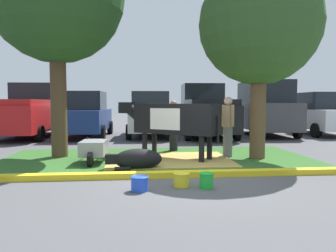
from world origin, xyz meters
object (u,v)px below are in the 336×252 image
at_px(shade_tree_right, 259,25).
at_px(calf_lying, 137,159).
at_px(pickup_truck_maroon, 30,112).
at_px(sedan_silver, 150,115).
at_px(cow_holstein, 173,119).
at_px(bucket_yellow, 181,179).
at_px(sedan_red, 86,115).
at_px(wheelbarrow, 94,148).
at_px(bucket_blue, 140,183).
at_px(person_visitor_near, 228,125).
at_px(hatchback_white, 319,114).
at_px(pickup_truck_black, 205,112).
at_px(person_handler, 174,124).
at_px(suv_dark_grey, 264,108).
at_px(bucket_green, 206,180).

relative_size(shade_tree_right, calf_lying, 4.01).
xyz_separation_m(pickup_truck_maroon, sedan_silver, (5.34, -0.21, -0.13)).
distance_m(cow_holstein, bucket_yellow, 3.11).
distance_m(bucket_yellow, sedan_red, 9.60).
xyz_separation_m(wheelbarrow, bucket_blue, (1.11, -2.69, -0.25)).
bearing_deg(person_visitor_near, hatchback_white, 44.22).
relative_size(cow_holstein, pickup_truck_black, 0.50).
distance_m(person_handler, pickup_truck_black, 4.97).
height_order(bucket_blue, sedan_silver, sedan_silver).
bearing_deg(bucket_yellow, pickup_truck_maroon, 120.35).
bearing_deg(sedan_silver, sedan_red, -178.75).
bearing_deg(sedan_silver, pickup_truck_black, -3.80).
bearing_deg(bucket_blue, suv_dark_grey, 57.40).
xyz_separation_m(wheelbarrow, bucket_green, (2.30, -2.63, -0.24)).
relative_size(bucket_blue, pickup_truck_maroon, 0.06).
distance_m(shade_tree_right, cow_holstein, 3.41).
distance_m(pickup_truck_maroon, suv_dark_grey, 10.67).
distance_m(sedan_red, suv_dark_grey, 8.21).
distance_m(sedan_silver, pickup_truck_black, 2.49).
bearing_deg(bucket_green, wheelbarrow, 131.19).
relative_size(calf_lying, sedan_silver, 0.29).
height_order(wheelbarrow, suv_dark_grey, suv_dark_grey).
distance_m(cow_holstein, bucket_blue, 3.45).
xyz_separation_m(calf_lying, hatchback_white, (8.81, 7.57, 0.75)).
height_order(bucket_blue, hatchback_white, hatchback_white).
relative_size(pickup_truck_maroon, suv_dark_grey, 1.17).
bearing_deg(pickup_truck_black, sedan_silver, 176.20).
bearing_deg(pickup_truck_black, person_handler, -113.39).
relative_size(person_handler, bucket_green, 5.66).
bearing_deg(pickup_truck_black, bucket_green, -101.85).
relative_size(bucket_blue, sedan_red, 0.07).
bearing_deg(pickup_truck_maroon, sedan_silver, -2.25).
bearing_deg(pickup_truck_black, person_visitor_near, -95.79).
bearing_deg(bucket_green, bucket_blue, -177.06).
height_order(person_visitor_near, bucket_green, person_visitor_near).
relative_size(sedan_red, hatchback_white, 1.00).
height_order(bucket_blue, pickup_truck_black, pickup_truck_black).
bearing_deg(person_visitor_near, pickup_truck_black, 84.21).
distance_m(person_handler, pickup_truck_maroon, 7.65).
bearing_deg(pickup_truck_black, wheelbarrow, -122.92).
bearing_deg(bucket_yellow, calf_lying, 116.36).
distance_m(shade_tree_right, person_handler, 3.83).
relative_size(pickup_truck_maroon, sedan_red, 1.23).
distance_m(person_handler, sedan_silver, 4.75).
height_order(bucket_green, sedan_silver, sedan_silver).
bearing_deg(bucket_yellow, suv_dark_grey, 60.25).
height_order(shade_tree_right, suv_dark_grey, shade_tree_right).
xyz_separation_m(bucket_yellow, bucket_green, (0.43, -0.17, 0.01)).
bearing_deg(wheelbarrow, hatchback_white, 34.27).
xyz_separation_m(bucket_blue, hatchback_white, (8.77, 9.42, 0.85)).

